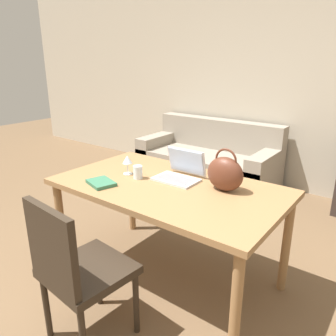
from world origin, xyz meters
The scene contains 10 objects.
ground_plane centered at (0.00, 0.00, 0.00)m, with size 14.00×14.00×0.00m, color brown.
wall_back centered at (0.00, 3.04, 1.35)m, with size 10.00×0.06×2.70m.
dining_table centered at (-0.07, 0.65, 0.68)m, with size 1.59×0.91×0.76m.
chair centered at (-0.11, -0.13, 0.51)m, with size 0.47×0.47×0.91m.
couch centered at (-0.87, 2.59, 0.29)m, with size 1.79×0.82×0.82m.
laptop centered at (-0.07, 0.80, 0.82)m, with size 0.31×0.26×0.21m.
drinking_glass centered at (-0.32, 0.61, 0.81)m, with size 0.07×0.07×0.10m.
wine_glass centered at (-0.44, 0.64, 0.87)m, with size 0.07×0.07×0.15m.
handbag centered at (0.29, 0.79, 0.88)m, with size 0.25×0.14×0.29m.
book centered at (-0.44, 0.37, 0.77)m, with size 0.23×0.20×0.02m.
Camera 1 is at (1.21, -1.04, 1.59)m, focal length 35.00 mm.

